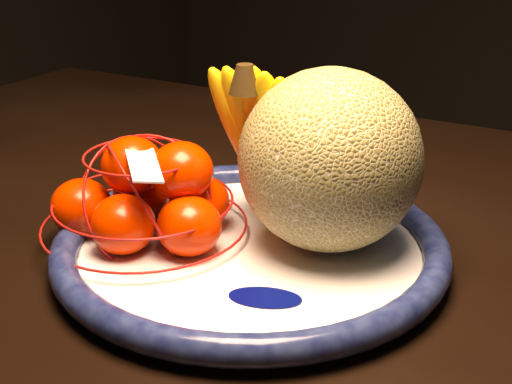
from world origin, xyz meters
The scene contains 6 objects.
dining_table centered at (-0.04, -0.02, 0.71)m, with size 1.65×1.05×0.79m.
fruit_bowl centered at (-0.07, -0.10, 0.81)m, with size 0.39×0.39×0.03m.
cantaloupe centered at (-0.01, -0.06, 0.90)m, with size 0.18×0.18×0.18m, color olive.
banana_bunch centered at (-0.10, -0.04, 0.90)m, with size 0.13×0.12×0.19m.
mandarin_bag centered at (-0.17, -0.14, 0.85)m, with size 0.22×0.22×0.13m.
price_tag centered at (-0.15, -0.17, 0.90)m, with size 0.07×0.03×0.00m, color white.
Camera 1 is at (0.27, -0.63, 1.13)m, focal length 50.00 mm.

